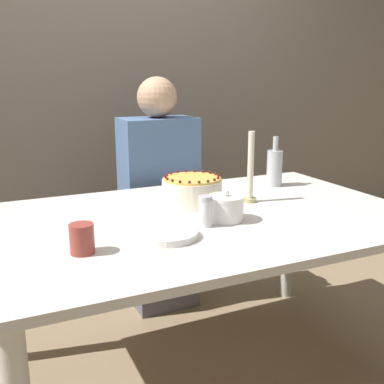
{
  "coord_description": "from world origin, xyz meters",
  "views": [
    {
      "loc": [
        -0.76,
        -1.51,
        1.26
      ],
      "look_at": [
        0.01,
        0.16,
        0.79
      ],
      "focal_mm": 42.0,
      "sensor_mm": 36.0,
      "label": 1
    }
  ],
  "objects_px": {
    "cake": "(192,191)",
    "sugar_bowl": "(226,208)",
    "candle": "(250,173)",
    "bottle": "(275,167)",
    "person_man_blue_shirt": "(159,208)",
    "sugar_shaker": "(205,211)"
  },
  "relations": [
    {
      "from": "candle",
      "to": "bottle",
      "type": "relative_size",
      "value": 1.25
    },
    {
      "from": "person_man_blue_shirt",
      "to": "sugar_bowl",
      "type": "bearing_deg",
      "value": 87.3
    },
    {
      "from": "sugar_shaker",
      "to": "bottle",
      "type": "distance_m",
      "value": 0.73
    },
    {
      "from": "bottle",
      "to": "person_man_blue_shirt",
      "type": "relative_size",
      "value": 0.19
    },
    {
      "from": "candle",
      "to": "person_man_blue_shirt",
      "type": "height_order",
      "value": "person_man_blue_shirt"
    },
    {
      "from": "bottle",
      "to": "person_man_blue_shirt",
      "type": "xyz_separation_m",
      "value": [
        -0.45,
        0.43,
        -0.27
      ]
    },
    {
      "from": "sugar_bowl",
      "to": "sugar_shaker",
      "type": "bearing_deg",
      "value": -162.38
    },
    {
      "from": "cake",
      "to": "sugar_bowl",
      "type": "height_order",
      "value": "cake"
    },
    {
      "from": "sugar_shaker",
      "to": "sugar_bowl",
      "type": "bearing_deg",
      "value": 17.62
    },
    {
      "from": "sugar_bowl",
      "to": "person_man_blue_shirt",
      "type": "xyz_separation_m",
      "value": [
        0.04,
        0.83,
        -0.23
      ]
    },
    {
      "from": "sugar_shaker",
      "to": "cake",
      "type": "bearing_deg",
      "value": 74.89
    },
    {
      "from": "sugar_shaker",
      "to": "candle",
      "type": "relative_size",
      "value": 0.37
    },
    {
      "from": "candle",
      "to": "bottle",
      "type": "distance_m",
      "value": 0.34
    },
    {
      "from": "cake",
      "to": "bottle",
      "type": "relative_size",
      "value": 1.03
    },
    {
      "from": "sugar_bowl",
      "to": "sugar_shaker",
      "type": "xyz_separation_m",
      "value": [
        -0.1,
        -0.03,
        0.01
      ]
    },
    {
      "from": "cake",
      "to": "person_man_blue_shirt",
      "type": "relative_size",
      "value": 0.2
    },
    {
      "from": "bottle",
      "to": "cake",
      "type": "bearing_deg",
      "value": -164.76
    },
    {
      "from": "candle",
      "to": "person_man_blue_shirt",
      "type": "relative_size",
      "value": 0.24
    },
    {
      "from": "cake",
      "to": "sugar_bowl",
      "type": "relative_size",
      "value": 1.84
    },
    {
      "from": "sugar_bowl",
      "to": "bottle",
      "type": "relative_size",
      "value": 0.56
    },
    {
      "from": "cake",
      "to": "bottle",
      "type": "bearing_deg",
      "value": 15.24
    },
    {
      "from": "sugar_shaker",
      "to": "person_man_blue_shirt",
      "type": "distance_m",
      "value": 0.9
    }
  ]
}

